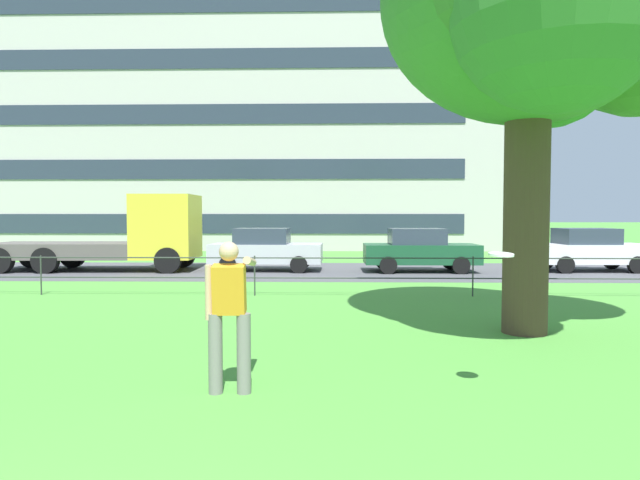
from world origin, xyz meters
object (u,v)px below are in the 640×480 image
object	(u,v)px
tree_large_lawn	(550,8)
flatbed_truck_center	(126,237)
car_silver_far_left	(266,249)
apartment_building_background	(199,128)
car_dark_green_left	(420,250)
car_white_right	(589,250)
frisbee	(501,254)
person_thrower	(229,311)

from	to	relation	value
tree_large_lawn	flatbed_truck_center	world-z (taller)	tree_large_lawn
car_silver_far_left	apartment_building_background	xyz separation A→B (m)	(-6.55, 16.64, 7.04)
flatbed_truck_center	car_dark_green_left	xyz separation A→B (m)	(10.61, -0.19, -0.44)
car_silver_far_left	flatbed_truck_center	bearing A→B (deg)	-179.89
car_dark_green_left	flatbed_truck_center	bearing A→B (deg)	178.97
car_silver_far_left	car_white_right	world-z (taller)	same
frisbee	car_dark_green_left	xyz separation A→B (m)	(1.24, 13.46, -0.81)
car_dark_green_left	person_thrower	bearing A→B (deg)	-107.60
tree_large_lawn	flatbed_truck_center	bearing A→B (deg)	136.63
tree_large_lawn	car_silver_far_left	xyz separation A→B (m)	(-6.00, 10.48, -4.60)
frisbee	car_white_right	world-z (taller)	frisbee
car_silver_far_left	car_white_right	distance (m)	11.63
car_dark_green_left	tree_large_lawn	bearing A→B (deg)	-87.38
car_silver_far_left	car_dark_green_left	distance (m)	5.53
tree_large_lawn	car_silver_far_left	world-z (taller)	tree_large_lawn
flatbed_truck_center	car_silver_far_left	size ratio (longest dim) A/B	1.83
apartment_building_background	tree_large_lawn	bearing A→B (deg)	-65.17
person_thrower	flatbed_truck_center	size ratio (longest dim) A/B	0.23
person_thrower	car_dark_green_left	bearing A→B (deg)	72.40
car_white_right	apartment_building_background	xyz separation A→B (m)	(-18.18, 16.50, 7.04)
frisbee	car_dark_green_left	bearing A→B (deg)	84.76
car_dark_green_left	car_silver_far_left	bearing A→B (deg)	177.92
tree_large_lawn	apartment_building_background	distance (m)	29.98
tree_large_lawn	car_silver_far_left	distance (m)	12.93
car_white_right	apartment_building_background	bearing A→B (deg)	137.77
flatbed_truck_center	car_dark_green_left	world-z (taller)	flatbed_truck_center
frisbee	apartment_building_background	distance (m)	32.78
frisbee	flatbed_truck_center	bearing A→B (deg)	124.49
tree_large_lawn	car_white_right	distance (m)	12.87
frisbee	apartment_building_background	world-z (taller)	apartment_building_background
frisbee	flatbed_truck_center	world-z (taller)	flatbed_truck_center
person_thrower	frisbee	world-z (taller)	person_thrower
tree_large_lawn	flatbed_truck_center	distance (m)	15.81
flatbed_truck_center	apartment_building_background	distance (m)	17.97
flatbed_truck_center	apartment_building_background	bearing A→B (deg)	95.02
tree_large_lawn	car_dark_green_left	bearing A→B (deg)	92.62
frisbee	car_silver_far_left	xyz separation A→B (m)	(-4.29, 13.66, -0.81)
person_thrower	frisbee	bearing A→B (deg)	-2.64
car_dark_green_left	car_white_right	distance (m)	6.11
flatbed_truck_center	frisbee	bearing A→B (deg)	-55.51
tree_large_lawn	frisbee	world-z (taller)	tree_large_lawn
frisbee	tree_large_lawn	bearing A→B (deg)	61.78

